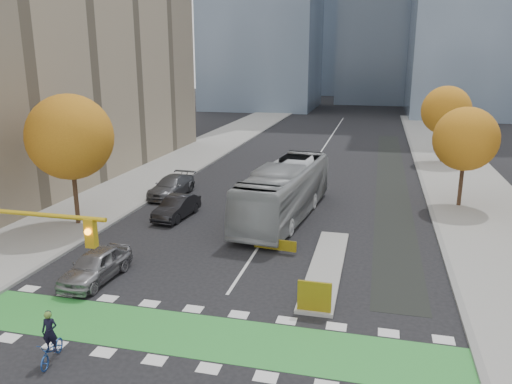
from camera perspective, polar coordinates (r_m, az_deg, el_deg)
The scene contains 19 objects.
ground at distance 18.75m, azimuth -8.05°, elevation -18.25°, with size 300.00×300.00×0.00m, color black.
sidewalk_west at distance 40.94m, azimuth -15.33°, elevation 0.13°, with size 7.00×120.00×0.15m, color gray.
sidewalk_east at distance 36.68m, azimuth 24.85°, elevation -2.48°, with size 7.00×120.00×0.15m, color gray.
curb_west at distance 39.38m, azimuth -10.87°, elevation -0.18°, with size 0.30×120.00×0.16m, color gray.
curb_east at distance 36.13m, azimuth 19.41°, elevation -2.17°, with size 0.30×120.00×0.16m, color gray.
bike_crossing at distance 19.93m, azimuth -6.40°, elevation -15.99°, with size 20.00×3.00×0.01m, color #2E8E36.
centre_line at distance 55.75m, azimuth 7.30°, elevation 4.37°, with size 0.15×70.00×0.01m, color silver.
bike_lane_paint at distance 45.64m, azimuth 15.20°, elevation 1.57°, with size 2.50×50.00×0.01m, color black.
median_island at distance 25.65m, azimuth 8.02°, elevation -8.45°, with size 1.60×10.00×0.16m, color gray.
hazard_board at distance 21.02m, azimuth 6.68°, elevation -11.77°, with size 1.40×0.12×1.30m, color yellow.
building_west at distance 47.34m, azimuth -26.87°, elevation 16.25°, with size 16.00×44.00×25.00m, color gray.
tree_west at distance 32.40m, azimuth -20.48°, elevation 5.90°, with size 5.20×5.20×8.22m.
tree_east_near at distance 37.31m, azimuth 22.84°, elevation 5.60°, with size 4.40×4.40×7.08m.
tree_east_far at distance 53.08m, azimuth 20.91°, elevation 8.69°, with size 4.80×4.80×7.65m.
cyclist at distance 19.41m, azimuth -22.35°, elevation -15.87°, with size 0.89×1.75×1.92m.
bus at distance 32.78m, azimuth 3.30°, elevation 0.12°, with size 3.04×12.99×3.62m, color #969A9D.
parked_car_a at distance 25.06m, azimuth -17.85°, elevation -7.99°, with size 1.76×4.38×1.49m, color gray.
parked_car_b at distance 33.34m, azimuth -9.06°, elevation -1.73°, with size 1.53×4.39×1.45m, color black.
parked_car_c at distance 38.71m, azimuth -9.63°, elevation 0.66°, with size 2.12×5.21×1.51m, color #525358.
Camera 1 is at (6.12, -14.45, 10.26)m, focal length 35.00 mm.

